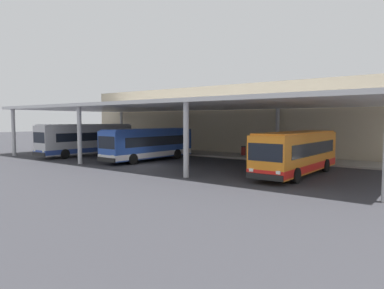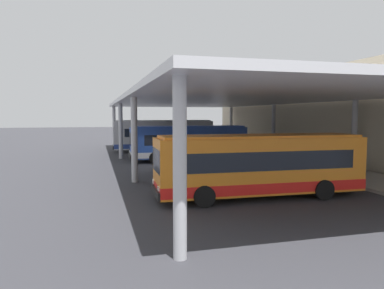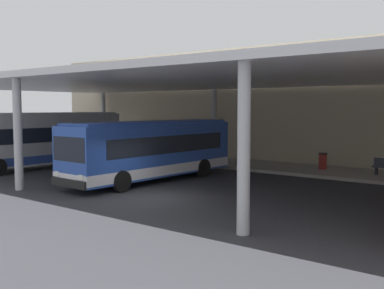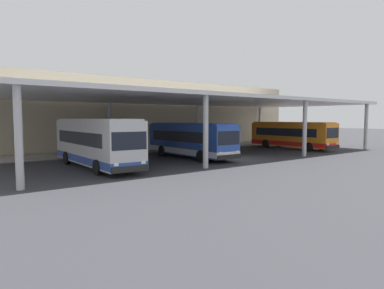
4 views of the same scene
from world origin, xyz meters
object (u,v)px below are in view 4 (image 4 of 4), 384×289
bus_second_bay (190,140)px  trash_bin (184,142)px  bench_waiting (209,141)px  bus_nearest_bay (96,142)px  bus_middle_bay (292,135)px

bus_second_bay → trash_bin: (5.91, 8.73, -0.98)m
bench_waiting → trash_bin: (-3.92, 0.24, 0.01)m
bus_nearest_bay → trash_bin: size_ratio=11.65×
bus_middle_bay → bench_waiting: bus_middle_bay is taller
bus_nearest_bay → bench_waiting: size_ratio=6.34×
bus_middle_bay → bench_waiting: bearing=121.2°
bus_nearest_bay → bus_middle_bay: bearing=0.9°
bus_second_bay → trash_bin: 10.59m
bench_waiting → trash_bin: 3.92m
trash_bin → bus_middle_bay: bearing=-44.2°
bus_second_bay → bus_middle_bay: size_ratio=1.00×
bus_second_bay → bench_waiting: bus_second_bay is taller
bus_second_bay → bus_middle_bay: (15.09, -0.22, 0.00)m
bus_nearest_bay → bus_second_bay: 9.27m
trash_bin → bench_waiting: bearing=-3.4°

